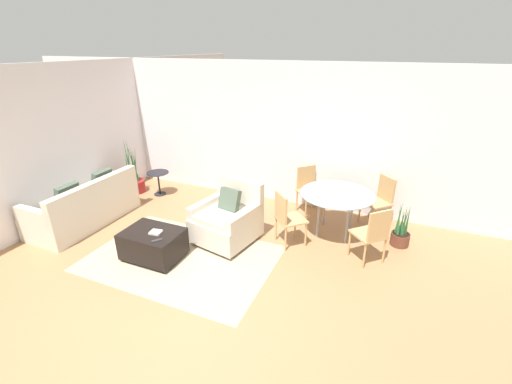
# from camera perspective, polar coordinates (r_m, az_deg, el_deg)

# --- Properties ---
(ground_plane) EXTENTS (20.00, 20.00, 0.00)m
(ground_plane) POSITION_cam_1_polar(r_m,az_deg,el_deg) (4.79, -12.67, -16.26)
(ground_plane) COLOR #A3754C
(wall_back) EXTENTS (12.00, 0.06, 2.75)m
(wall_back) POSITION_cam_1_polar(r_m,az_deg,el_deg) (6.86, 2.53, 9.57)
(wall_back) COLOR white
(wall_back) RESTS_ON ground_plane
(wall_left) EXTENTS (0.06, 12.00, 2.75)m
(wall_left) POSITION_cam_1_polar(r_m,az_deg,el_deg) (7.29, -28.10, 7.67)
(wall_left) COLOR white
(wall_left) RESTS_ON ground_plane
(area_rug) EXTENTS (2.78, 1.88, 0.01)m
(area_rug) POSITION_cam_1_polar(r_m,az_deg,el_deg) (5.46, -12.30, -10.70)
(area_rug) COLOR tan
(area_rug) RESTS_ON ground_plane
(couch) EXTENTS (0.88, 1.90, 0.89)m
(couch) POSITION_cam_1_polar(r_m,az_deg,el_deg) (6.91, -26.46, -2.37)
(couch) COLOR beige
(couch) RESTS_ON ground_plane
(armchair) EXTENTS (1.05, 1.08, 0.97)m
(armchair) POSITION_cam_1_polar(r_m,az_deg,el_deg) (5.65, -4.78, -4.62)
(armchair) COLOR beige
(armchair) RESTS_ON ground_plane
(ottoman) EXTENTS (0.86, 0.63, 0.45)m
(ottoman) POSITION_cam_1_polar(r_m,az_deg,el_deg) (5.46, -16.75, -8.21)
(ottoman) COLOR black
(ottoman) RESTS_ON ground_plane
(book_stack) EXTENTS (0.19, 0.17, 0.03)m
(book_stack) POSITION_cam_1_polar(r_m,az_deg,el_deg) (5.29, -16.36, -6.46)
(book_stack) COLOR beige
(book_stack) RESTS_ON ottoman
(tv_remote_primary) EXTENTS (0.13, 0.14, 0.01)m
(tv_remote_primary) POSITION_cam_1_polar(r_m,az_deg,el_deg) (5.10, -16.18, -7.72)
(tv_remote_primary) COLOR #333338
(tv_remote_primary) RESTS_ON ottoman
(potted_plant) EXTENTS (0.42, 0.42, 1.23)m
(potted_plant) POSITION_cam_1_polar(r_m,az_deg,el_deg) (7.97, -19.61, 1.78)
(potted_plant) COLOR maroon
(potted_plant) RESTS_ON ground_plane
(side_table) EXTENTS (0.46, 0.46, 0.51)m
(side_table) POSITION_cam_1_polar(r_m,az_deg,el_deg) (7.63, -15.96, 2.13)
(side_table) COLOR black
(side_table) RESTS_ON ground_plane
(dining_table) EXTENTS (1.23, 1.23, 0.75)m
(dining_table) POSITION_cam_1_polar(r_m,az_deg,el_deg) (5.83, 13.35, -0.89)
(dining_table) COLOR #99A8AD
(dining_table) RESTS_ON ground_plane
(dining_chair_near_left) EXTENTS (0.59, 0.59, 0.90)m
(dining_chair_near_left) POSITION_cam_1_polar(r_m,az_deg,el_deg) (5.45, 5.08, -3.96)
(dining_chair_near_left) COLOR tan
(dining_chair_near_left) RESTS_ON ground_plane
(dining_chair_near_right) EXTENTS (0.59, 0.59, 0.90)m
(dining_chair_near_right) POSITION_cam_1_polar(r_m,az_deg,el_deg) (5.26, 18.93, -6.35)
(dining_chair_near_right) COLOR tan
(dining_chair_near_right) RESTS_ON ground_plane
(dining_chair_far_left) EXTENTS (0.59, 0.59, 0.90)m
(dining_chair_far_left) POSITION_cam_1_polar(r_m,az_deg,el_deg) (6.61, 8.69, 0.92)
(dining_chair_far_left) COLOR tan
(dining_chair_far_left) RESTS_ON ground_plane
(dining_chair_far_right) EXTENTS (0.59, 0.59, 0.90)m
(dining_chair_far_right) POSITION_cam_1_polar(r_m,az_deg,el_deg) (6.45, 20.06, -0.88)
(dining_chair_far_right) COLOR tan
(dining_chair_far_right) RESTS_ON ground_plane
(potted_plant_small) EXTENTS (0.29, 0.29, 0.74)m
(potted_plant_small) POSITION_cam_1_polar(r_m,az_deg,el_deg) (6.03, 22.96, -6.48)
(potted_plant_small) COLOR brown
(potted_plant_small) RESTS_ON ground_plane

